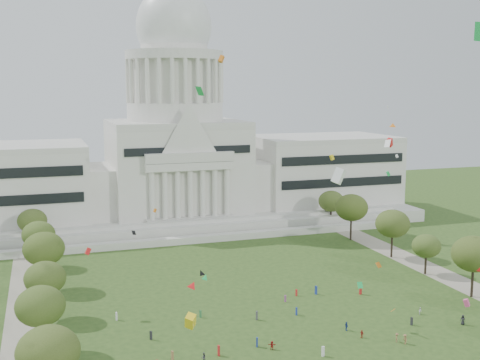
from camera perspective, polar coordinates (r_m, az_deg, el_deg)
name	(u,v)px	position (r m, az deg, el deg)	size (l,w,h in m)	color
ground	(325,359)	(106.48, 8.03, -16.45)	(400.00, 400.00, 0.00)	#2C4A1B
capitol	(176,156)	(205.58, -6.07, 2.26)	(160.00, 64.50, 91.30)	beige
path_left	(26,328)	(124.49, -19.65, -13.06)	(8.00, 160.00, 0.04)	gray
path_right	(449,278)	(154.60, 19.21, -8.77)	(8.00, 160.00, 0.04)	gray
row_tree_l_1	(48,352)	(90.53, -17.73, -15.26)	(8.86, 8.86, 12.59)	black
row_tree_l_2	(40,306)	(109.57, -18.41, -11.27)	(8.42, 8.42, 11.97)	black
row_tree_r_2	(474,254)	(140.28, 21.30, -6.55)	(9.55, 9.55, 13.58)	black
row_tree_l_3	(45,278)	(125.44, -18.00, -8.85)	(8.12, 8.12, 11.55)	black
row_tree_r_3	(426,246)	(154.04, 17.26, -6.00)	(7.01, 7.01, 9.98)	black
row_tree_l_4	(44,249)	(142.93, -18.11, -6.22)	(9.29, 9.29, 13.21)	black
row_tree_r_4	(393,224)	(166.19, 14.27, -4.03)	(9.19, 9.19, 13.06)	black
row_tree_l_5	(39,235)	(161.22, -18.56, -4.93)	(8.33, 8.33, 11.85)	black
row_tree_r_5	(351,208)	(182.31, 10.52, -2.59)	(9.82, 9.82, 13.96)	black
row_tree_l_6	(32,221)	(178.97, -19.10, -3.68)	(8.19, 8.19, 11.64)	black
row_tree_r_6	(331,201)	(199.25, 8.64, -2.00)	(8.42, 8.42, 11.97)	black
person_0	(463,320)	(126.26, 20.38, -12.32)	(0.97, 0.63, 1.98)	#26262B
person_2	(420,311)	(129.02, 16.73, -11.80)	(0.73, 0.45, 1.50)	silver
person_3	(405,339)	(114.40, 15.37, -14.35)	(1.18, 0.61, 1.83)	olive
person_4	(362,334)	(115.26, 11.47, -14.11)	(0.89, 0.49, 1.53)	#B21E1E
person_5	(272,345)	(108.72, 3.05, -15.38)	(1.44, 0.57, 1.55)	#B21E1E
person_8	(204,357)	(104.22, -3.47, -16.44)	(0.84, 0.52, 1.72)	#4C4C51
person_9	(397,338)	(114.89, 14.65, -14.26)	(1.08, 0.56, 1.67)	olive
person_10	(346,326)	(117.89, 10.06, -13.48)	(1.01, 0.55, 1.73)	navy
distant_crowd	(234,333)	(113.16, -0.58, -14.32)	(64.89, 37.83, 1.93)	silver
kite_swarm	(349,178)	(104.66, 10.32, 0.17)	(81.59, 108.39, 61.34)	white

